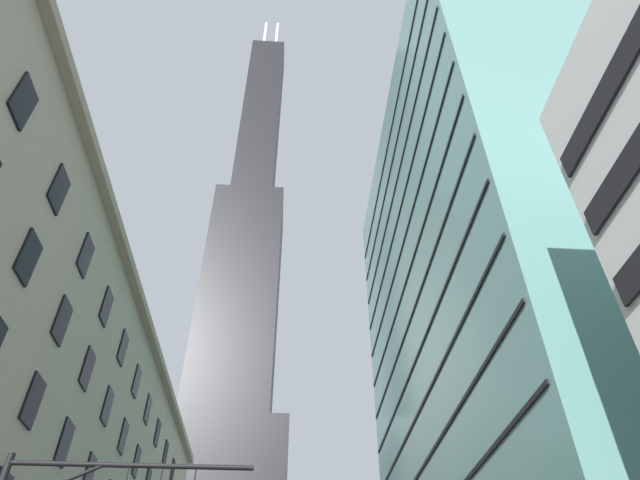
# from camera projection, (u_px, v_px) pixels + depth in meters

# --- Properties ---
(dark_skyscraper) EXTENTS (25.02, 25.02, 207.94)m
(dark_skyscraper) POSITION_uv_depth(u_px,v_px,m) (234.00, 354.00, 120.45)
(dark_skyscraper) COLOR black
(dark_skyscraper) RESTS_ON ground
(glass_office_midrise) EXTENTS (14.49, 42.29, 57.68)m
(glass_office_midrise) POSITION_uv_depth(u_px,v_px,m) (488.00, 316.00, 49.26)
(glass_office_midrise) COLOR slate
(glass_office_midrise) RESTS_ON ground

